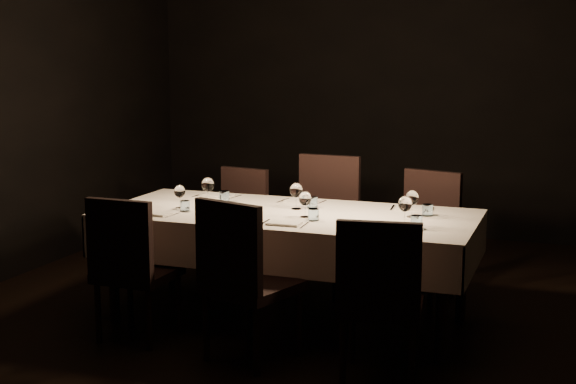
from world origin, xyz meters
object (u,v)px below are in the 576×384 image
(chair_far_center, at_px, (323,217))
(chair_far_right, at_px, (425,229))
(chair_near_left, at_px, (130,262))
(chair_far_left, at_px, (238,218))
(chair_near_center, at_px, (243,274))
(dining_table, at_px, (288,223))
(chair_near_right, at_px, (380,293))

(chair_far_center, height_order, chair_far_right, chair_far_center)
(chair_near_left, xyz_separation_m, chair_far_left, (0.05, 1.59, -0.02))
(chair_far_left, bearing_deg, chair_near_left, -81.93)
(chair_near_center, bearing_deg, chair_far_center, -71.14)
(chair_near_left, height_order, chair_near_center, chair_near_center)
(chair_near_center, bearing_deg, dining_table, -70.99)
(dining_table, height_order, chair_near_center, chair_near_center)
(dining_table, bearing_deg, chair_far_center, 90.64)
(chair_near_right, xyz_separation_m, chair_far_right, (-0.07, 1.69, 0.00))
(chair_far_left, relative_size, chair_far_right, 0.94)
(chair_near_right, bearing_deg, chair_near_center, -9.35)
(dining_table, distance_m, chair_far_center, 0.84)
(chair_near_left, height_order, chair_far_center, chair_far_center)
(chair_far_center, bearing_deg, chair_far_left, -179.03)
(dining_table, bearing_deg, chair_near_right, -44.98)
(chair_far_left, xyz_separation_m, chair_far_right, (1.53, -0.01, 0.03))
(chair_near_center, bearing_deg, chair_near_left, 12.18)
(dining_table, height_order, chair_far_center, chair_far_center)
(chair_near_left, height_order, chair_far_right, chair_far_right)
(chair_far_center, bearing_deg, dining_table, -86.34)
(chair_near_center, distance_m, chair_near_right, 0.83)
(dining_table, bearing_deg, chair_far_left, 131.04)
(dining_table, bearing_deg, chair_far_right, 47.42)
(chair_near_left, relative_size, chair_near_center, 0.95)
(chair_near_right, relative_size, chair_far_center, 0.91)
(dining_table, distance_m, chair_far_right, 1.16)
(chair_near_center, relative_size, chair_near_right, 1.05)
(chair_near_center, relative_size, chair_far_right, 1.04)
(dining_table, relative_size, chair_near_right, 2.66)
(chair_far_center, bearing_deg, chair_near_center, -86.19)
(chair_near_right, relative_size, chair_far_left, 1.05)
(chair_far_center, xyz_separation_m, chair_far_right, (0.79, 0.02, -0.04))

